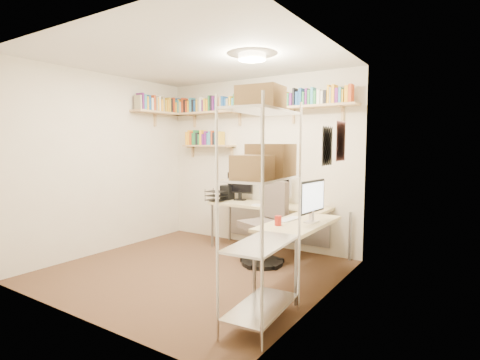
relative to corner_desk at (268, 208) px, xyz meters
name	(u,v)px	position (x,y,z in m)	size (l,w,h in m)	color
ground	(193,271)	(-0.48, -0.99, -0.67)	(3.20, 3.20, 0.00)	#44321D
room_shell	(192,142)	(-0.47, -0.99, 0.88)	(3.24, 3.04, 2.52)	beige
wall_shelves	(226,111)	(-0.91, 0.30, 1.36)	(3.12, 1.09, 0.80)	tan
corner_desk	(268,208)	(0.00, 0.00, 0.00)	(2.08, 1.76, 1.17)	beige
office_chair	(266,229)	(0.12, -0.27, -0.22)	(0.61, 0.62, 1.06)	black
wire_rack	(263,166)	(0.88, -1.68, 0.67)	(0.47, 0.84, 1.97)	silver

